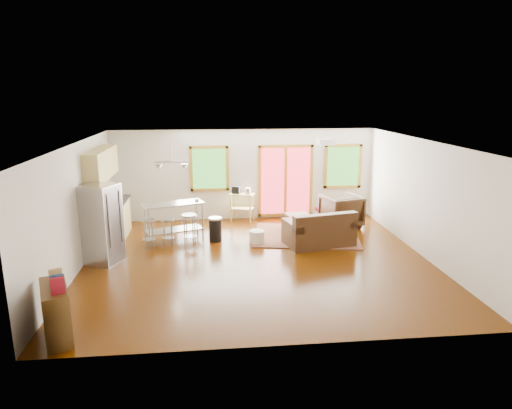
{
  "coord_description": "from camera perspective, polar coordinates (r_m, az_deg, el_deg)",
  "views": [
    {
      "loc": [
        -1.03,
        -9.42,
        3.62
      ],
      "look_at": [
        0.0,
        0.3,
        1.2
      ],
      "focal_mm": 32.0,
      "sensor_mm": 36.0,
      "label": 1
    }
  ],
  "objects": [
    {
      "name": "bar_stool_a",
      "position": [
        11.08,
        -13.3,
        -2.7
      ],
      "size": [
        0.38,
        0.38,
        0.71
      ],
      "rotation": [
        0.0,
        0.0,
        0.15
      ],
      "color": "#B7BABC",
      "rests_on": "floor"
    },
    {
      "name": "back_wall",
      "position": [
        13.18,
        -1.48,
        3.75
      ],
      "size": [
        7.5,
        0.02,
        2.6
      ],
      "primitive_type": "cube",
      "color": "beige",
      "rests_on": "ground"
    },
    {
      "name": "coffee_table",
      "position": [
        11.98,
        7.35,
        -1.9
      ],
      "size": [
        1.14,
        0.72,
        0.44
      ],
      "rotation": [
        0.0,
        0.0,
        0.05
      ],
      "color": "#342009",
      "rests_on": "floor"
    },
    {
      "name": "window_right",
      "position": [
        13.63,
        10.82,
        4.71
      ],
      "size": [
        1.1,
        0.05,
        1.3
      ],
      "color": "#25531C",
      "rests_on": "back_wall"
    },
    {
      "name": "vase",
      "position": [
        12.03,
        7.58,
        -1.21
      ],
      "size": [
        0.23,
        0.23,
        0.3
      ],
      "rotation": [
        0.0,
        0.0,
        0.41
      ],
      "color": "silver",
      "rests_on": "coffee_table"
    },
    {
      "name": "ceiling_flush",
      "position": [
        10.42,
        8.69,
        7.74
      ],
      "size": [
        0.35,
        0.35,
        0.12
      ],
      "primitive_type": "cube",
      "color": "white",
      "rests_on": "ceiling"
    },
    {
      "name": "pouf",
      "position": [
        11.21,
        0.13,
        -4.07
      ],
      "size": [
        0.48,
        0.48,
        0.32
      ],
      "primitive_type": "cylinder",
      "rotation": [
        0.0,
        0.0,
        0.4
      ],
      "color": "white",
      "rests_on": "floor"
    },
    {
      "name": "cabinets",
      "position": [
        11.7,
        -17.99,
        -0.09
      ],
      "size": [
        0.64,
        2.24,
        2.3
      ],
      "color": "tan",
      "rests_on": "floor"
    },
    {
      "name": "refrigerator",
      "position": [
        10.34,
        -18.75,
        -2.33
      ],
      "size": [
        0.9,
        0.89,
        1.72
      ],
      "rotation": [
        0.0,
        0.0,
        -0.41
      ],
      "color": "#B7BABC",
      "rests_on": "floor"
    },
    {
      "name": "right_wall",
      "position": [
        10.82,
        20.39,
        0.64
      ],
      "size": [
        0.02,
        7.0,
        2.6
      ],
      "primitive_type": "cube",
      "color": "beige",
      "rests_on": "ground"
    },
    {
      "name": "kitchen_cart",
      "position": [
        13.03,
        -1.84,
        0.9
      ],
      "size": [
        0.77,
        0.63,
        1.01
      ],
      "rotation": [
        0.0,
        0.0,
        -0.35
      ],
      "color": "tan",
      "rests_on": "floor"
    },
    {
      "name": "island",
      "position": [
        11.56,
        -10.23,
        -1.24
      ],
      "size": [
        1.59,
        1.05,
        0.94
      ],
      "rotation": [
        0.0,
        0.0,
        0.34
      ],
      "color": "#B7BABC",
      "rests_on": "floor"
    },
    {
      "name": "armchair",
      "position": [
        12.72,
        10.57,
        -0.59
      ],
      "size": [
        1.15,
        1.11,
        0.98
      ],
      "primitive_type": "imported",
      "rotation": [
        0.0,
        0.0,
        3.4
      ],
      "color": "black",
      "rests_on": "floor"
    },
    {
      "name": "left_wall",
      "position": [
        10.08,
        -21.58,
        -0.4
      ],
      "size": [
        0.02,
        7.0,
        2.6
      ],
      "primitive_type": "cube",
      "color": "beige",
      "rests_on": "ground"
    },
    {
      "name": "front_wall",
      "position": [
        6.43,
        3.61,
        -7.25
      ],
      "size": [
        7.5,
        0.02,
        2.6
      ],
      "primitive_type": "cube",
      "color": "beige",
      "rests_on": "ground"
    },
    {
      "name": "trash_can",
      "position": [
        11.39,
        -5.11,
        -3.08
      ],
      "size": [
        0.39,
        0.39,
        0.6
      ],
      "rotation": [
        0.0,
        0.0,
        -0.22
      ],
      "color": "black",
      "rests_on": "floor"
    },
    {
      "name": "french_doors",
      "position": [
        13.31,
        3.71,
        2.96
      ],
      "size": [
        1.6,
        0.05,
        2.1
      ],
      "color": "#AC2530",
      "rests_on": "back_wall"
    },
    {
      "name": "loveseat",
      "position": [
        11.13,
        7.96,
        -3.38
      ],
      "size": [
        1.75,
        1.22,
        0.85
      ],
      "rotation": [
        0.0,
        0.0,
        0.21
      ],
      "color": "black",
      "rests_on": "floor"
    },
    {
      "name": "ceiling",
      "position": [
        9.53,
        0.19,
        7.82
      ],
      "size": [
        7.5,
        7.0,
        0.02
      ],
      "primitive_type": "cube",
      "color": "silver",
      "rests_on": "ground"
    },
    {
      "name": "bar_stool_b",
      "position": [
        11.13,
        -10.98,
        -2.62
      ],
      "size": [
        0.37,
        0.37,
        0.68
      ],
      "rotation": [
        0.0,
        0.0,
        0.18
      ],
      "color": "#B7BABC",
      "rests_on": "floor"
    },
    {
      "name": "rug",
      "position": [
        11.86,
        6.24,
        -3.89
      ],
      "size": [
        2.97,
        2.48,
        0.03
      ],
      "primitive_type": "cube",
      "rotation": [
        0.0,
        0.0,
        -0.18
      ],
      "color": "#546538",
      "rests_on": "floor"
    },
    {
      "name": "bar_stool_c",
      "position": [
        10.99,
        -8.32,
        -2.25
      ],
      "size": [
        0.44,
        0.44,
        0.79
      ],
      "rotation": [
        0.0,
        0.0,
        -0.19
      ],
      "color": "#B7BABC",
      "rests_on": "floor"
    },
    {
      "name": "floor",
      "position": [
        10.15,
        0.18,
        -7.05
      ],
      "size": [
        7.5,
        7.0,
        0.02
      ],
      "primitive_type": "cube",
      "color": "#341601",
      "rests_on": "ground"
    },
    {
      "name": "ottoman",
      "position": [
        12.35,
        5.33,
        -2.2
      ],
      "size": [
        0.72,
        0.72,
        0.42
      ],
      "primitive_type": "cube",
      "rotation": [
        0.0,
        0.0,
        0.17
      ],
      "color": "black",
      "rests_on": "floor"
    },
    {
      "name": "pendant_light",
      "position": [
        11.09,
        -10.51,
        4.73
      ],
      "size": [
        0.8,
        0.18,
        0.79
      ],
      "color": "gray",
      "rests_on": "ceiling"
    },
    {
      "name": "window_left",
      "position": [
        13.05,
        -5.86,
        4.48
      ],
      "size": [
        1.1,
        0.05,
        1.3
      ],
      "color": "#25531C",
      "rests_on": "back_wall"
    },
    {
      "name": "bookshelf",
      "position": [
        7.6,
        -23.72,
        -12.13
      ],
      "size": [
        0.67,
        1.0,
        1.1
      ],
      "rotation": [
        0.0,
        0.0,
        0.36
      ],
      "color": "#342009",
      "rests_on": "floor"
    },
    {
      "name": "cup",
      "position": [
        11.4,
        -7.4,
        0.52
      ],
      "size": [
        0.11,
        0.09,
        0.11
      ],
      "primitive_type": "imported",
      "rotation": [
        0.0,
        0.0,
        0.0
      ],
      "color": "silver",
      "rests_on": "island"
    }
  ]
}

